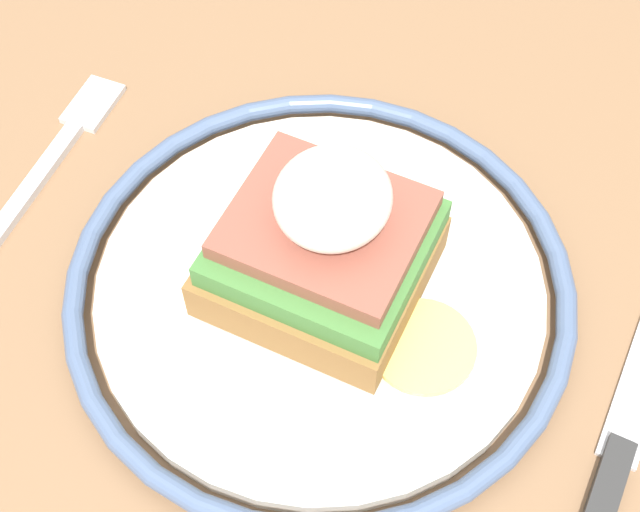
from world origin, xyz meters
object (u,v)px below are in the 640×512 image
at_px(knife, 620,447).
at_px(sandwich, 326,245).
at_px(plate, 320,287).
at_px(fork, 47,166).

bearing_deg(knife, sandwich, 174.01).
height_order(plate, fork, plate).
bearing_deg(fork, knife, -4.20).
bearing_deg(sandwich, plate, -149.38).
bearing_deg(plate, fork, 176.95).
height_order(fork, knife, knife).
xyz_separation_m(sandwich, knife, (0.15, -0.02, -0.04)).
relative_size(sandwich, knife, 0.69).
height_order(plate, knife, plate).
distance_m(fork, knife, 0.32).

